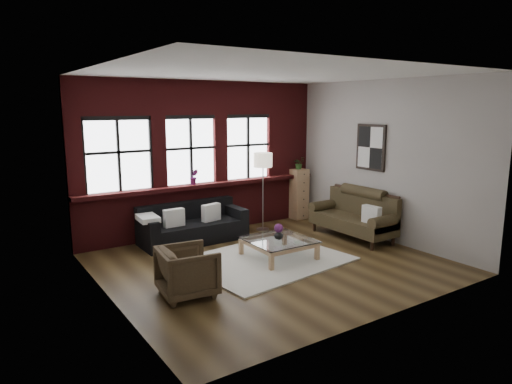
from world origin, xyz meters
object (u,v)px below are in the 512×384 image
vintage_settee (352,214)px  drawer_chest (298,194)px  dark_sofa (193,223)px  vase (279,234)px  coffee_table (278,249)px  floor_lamp (263,189)px  armchair (187,271)px

vintage_settee → drawer_chest: size_ratio=1.59×
dark_sofa → vase: 1.95m
dark_sofa → vintage_settee: 3.24m
coffee_table → vintage_settee: bearing=5.9°
dark_sofa → floor_lamp: (1.65, -0.06, 0.54)m
armchair → floor_lamp: floor_lamp is taller
dark_sofa → floor_lamp: size_ratio=1.14×
vintage_settee → drawer_chest: (0.13, 1.91, 0.09)m
dark_sofa → armchair: 2.66m
vase → floor_lamp: (0.84, 1.72, 0.48)m
dark_sofa → drawer_chest: bearing=6.7°
vase → dark_sofa: bearing=114.5°
vintage_settee → drawer_chest: drawer_chest is taller
dark_sofa → vase: bearing=-65.5°
vintage_settee → floor_lamp: 1.97m
dark_sofa → coffee_table: dark_sofa is taller
vintage_settee → vase: bearing=-174.1°
floor_lamp → vintage_settee: bearing=-51.7°
vintage_settee → armchair: (-4.08, -0.79, -0.15)m
vintage_settee → vase: size_ratio=11.37×
vase → drawer_chest: (2.16, 2.12, 0.16)m
vase → floor_lamp: size_ratio=0.09×
armchair → drawer_chest: size_ratio=0.65×
dark_sofa → coffee_table: bearing=-65.5°
dark_sofa → armchair: bearing=-117.8°
vase → drawer_chest: bearing=44.5°
armchair → floor_lamp: bearing=-44.8°
vintage_settee → vase: (-2.03, -0.21, -0.07)m
vase → drawer_chest: 3.03m
floor_lamp → vase: bearing=-116.1°
drawer_chest → floor_lamp: bearing=-162.9°
coffee_table → drawer_chest: bearing=44.5°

